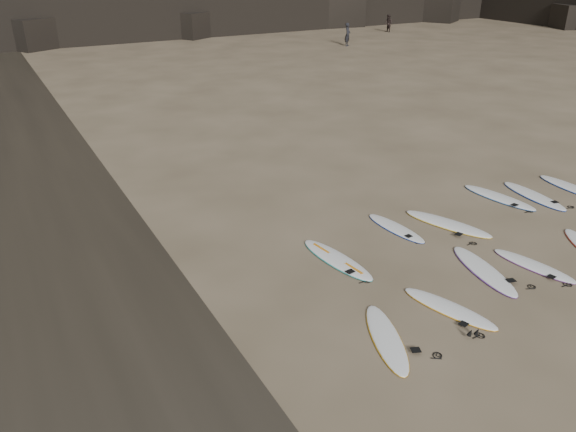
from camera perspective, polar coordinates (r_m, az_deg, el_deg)
name	(u,v)px	position (r m, az deg, el deg)	size (l,w,h in m)	color
ground	(497,275)	(15.34, 20.47, -5.67)	(240.00, 240.00, 0.00)	#897559
surfboard_0	(386,338)	(12.37, 9.97, -12.11)	(0.59, 2.45, 0.09)	white
surfboard_1	(449,308)	(13.61, 16.06, -8.98)	(0.57, 2.39, 0.09)	white
surfboard_2	(484,270)	(15.36, 19.28, -5.21)	(0.64, 2.66, 0.10)	white
surfboard_3	(534,265)	(16.07, 23.70, -4.62)	(0.55, 2.29, 0.08)	white
surfboard_5	(337,259)	(15.06, 5.00, -4.39)	(0.65, 2.69, 0.10)	white
surfboard_6	(396,228)	(16.96, 10.90, -1.19)	(0.55, 2.30, 0.08)	white
surfboard_7	(448,223)	(17.58, 15.91, -0.74)	(0.67, 2.79, 0.10)	white
surfboard_8	(499,197)	(20.00, 20.64, 1.80)	(0.65, 2.69, 0.10)	white
surfboard_9	(534,196)	(20.58, 23.70, 1.92)	(0.65, 2.69, 0.10)	white
surfboard_10	(571,187)	(21.86, 26.82, 2.62)	(0.62, 2.60, 0.09)	white
person_a	(348,35)	(50.98, 6.08, 17.86)	(0.70, 0.46, 1.91)	black
person_b	(388,23)	(60.67, 10.15, 18.70)	(0.82, 0.64, 1.68)	black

